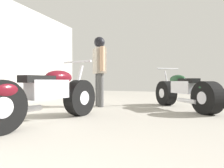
# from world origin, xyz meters

# --- Properties ---
(ground_plane) EXTENTS (15.42, 15.42, 0.00)m
(ground_plane) POSITION_xyz_m (0.00, 3.21, 0.00)
(ground_plane) COLOR #9E998E
(motorcycle_maroon_cruiser) EXTENTS (0.69, 2.02, 0.94)m
(motorcycle_maroon_cruiser) POSITION_xyz_m (-0.81, 2.41, 0.39)
(motorcycle_maroon_cruiser) COLOR black
(motorcycle_maroon_cruiser) RESTS_ON ground_plane
(motorcycle_black_naked) EXTENTS (1.35, 1.70, 0.91)m
(motorcycle_black_naked) POSITION_xyz_m (1.03, 4.54, 0.37)
(motorcycle_black_naked) COLOR black
(motorcycle_black_naked) RESTS_ON ground_plane
(mechanic_in_blue) EXTENTS (0.48, 0.57, 1.63)m
(mechanic_in_blue) POSITION_xyz_m (-0.84, 4.33, 0.98)
(mechanic_in_blue) COLOR #4C4C4C
(mechanic_in_blue) RESTS_ON ground_plane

